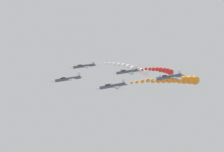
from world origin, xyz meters
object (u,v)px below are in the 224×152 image
(airplane_left_inner, at_px, (112,86))
(airplane_right_outer, at_px, (169,77))
(airplane_lead, at_px, (68,79))
(airplane_right_inner, at_px, (84,66))
(airplane_left_outer, at_px, (127,72))

(airplane_left_inner, height_order, airplane_right_outer, airplane_right_outer)
(airplane_lead, bearing_deg, airplane_left_inner, -137.61)
(airplane_right_inner, height_order, airplane_left_outer, airplane_right_inner)
(airplane_right_inner, bearing_deg, airplane_right_outer, -160.23)
(airplane_lead, xyz_separation_m, airplane_left_inner, (-12.06, -11.01, -0.62))
(airplane_lead, height_order, airplane_left_outer, airplane_lead)
(airplane_right_inner, distance_m, airplane_left_outer, 18.17)
(airplane_left_inner, bearing_deg, airplane_lead, 42.39)
(airplane_right_outer, bearing_deg, airplane_lead, 45.98)
(airplane_right_inner, bearing_deg, airplane_left_outer, -138.82)
(airplane_right_inner, bearing_deg, airplane_left_inner, 179.24)
(airplane_lead, bearing_deg, airplane_left_outer, -91.49)
(airplane_right_inner, relative_size, airplane_right_outer, 1.00)
(airplane_left_inner, relative_size, airplane_right_inner, 1.00)
(airplane_left_inner, distance_m, airplane_left_outer, 16.81)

